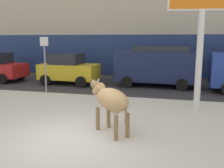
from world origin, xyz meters
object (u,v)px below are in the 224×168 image
object	(u,v)px
car_navy_van	(157,65)
street_sign	(45,60)
car_yellow_hatchback	(69,69)
cow_tan	(111,100)
pedestrian_by_cars	(43,63)

from	to	relation	value
car_navy_van	street_sign	xyz separation A→B (m)	(-5.34, -3.18, 0.43)
car_yellow_hatchback	cow_tan	bearing A→B (deg)	-58.08
car_yellow_hatchback	pedestrian_by_cars	bearing A→B (deg)	137.91
car_yellow_hatchback	street_sign	world-z (taller)	street_sign
cow_tan	street_sign	distance (m)	6.62
car_yellow_hatchback	car_navy_van	bearing A→B (deg)	6.47
car_yellow_hatchback	street_sign	xyz separation A→B (m)	(-0.12, -2.59, 0.74)
pedestrian_by_cars	street_sign	xyz separation A→B (m)	(3.40, -5.76, 0.79)
car_navy_van	street_sign	distance (m)	6.24
car_yellow_hatchback	car_navy_van	size ratio (longest dim) A/B	0.76
cow_tan	street_sign	size ratio (longest dim) A/B	0.60
pedestrian_by_cars	street_sign	world-z (taller)	street_sign
street_sign	pedestrian_by_cars	bearing A→B (deg)	120.50
cow_tan	car_yellow_hatchback	bearing A→B (deg)	121.92
car_navy_van	pedestrian_by_cars	distance (m)	9.12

